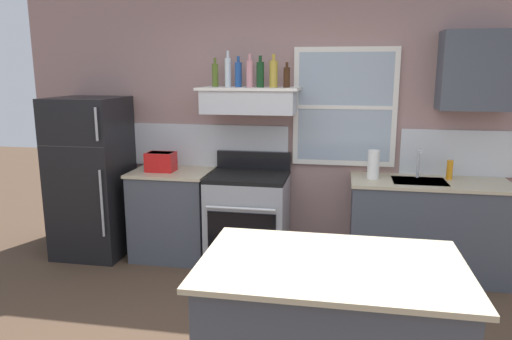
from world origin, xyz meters
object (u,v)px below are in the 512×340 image
bottle_rose_pink (250,73)px  kitchen_island (329,339)px  toaster (161,161)px  bottle_champagne_gold_foil (273,73)px  bottle_clear_tall (228,72)px  paper_towel_roll (373,164)px  bottle_olive_oil_square (215,75)px  bottle_blue_liqueur (238,74)px  bottle_brown_stout (287,77)px  dish_soap_bottle (450,170)px  refrigerator (92,177)px  bottle_dark_green_wine (260,74)px  stove_range (248,218)px

bottle_rose_pink → kitchen_island: bottle_rose_pink is taller
toaster → bottle_champagne_gold_foil: bearing=4.2°
bottle_clear_tall → paper_towel_roll: size_ratio=1.27×
bottle_olive_oil_square → bottle_rose_pink: bottle_rose_pink is taller
bottle_blue_liqueur → bottle_brown_stout: (0.47, -0.05, -0.02)m
bottle_rose_pink → dish_soap_bottle: (1.87, 0.08, -0.88)m
refrigerator → bottle_dark_green_wine: bearing=2.6°
bottle_olive_oil_square → bottle_dark_green_wine: 0.46m
stove_range → kitchen_island: size_ratio=0.78×
bottle_dark_green_wine → bottle_clear_tall: bearing=164.7°
bottle_dark_green_wine → paper_towel_roll: (1.08, -0.02, -0.82)m
stove_range → bottle_blue_liqueur: 1.41m
kitchen_island → bottle_rose_pink: bearing=112.2°
paper_towel_roll → dish_soap_bottle: 0.71m
bottle_blue_liqueur → bottle_champagne_gold_foil: bottle_champagne_gold_foil is taller
bottle_blue_liqueur → bottle_champagne_gold_foil: size_ratio=0.95×
refrigerator → kitchen_island: refrigerator is taller
toaster → bottle_brown_stout: bottle_brown_stout is taller
bottle_clear_tall → kitchen_island: (1.09, -2.18, -1.43)m
bottle_clear_tall → bottle_champagne_gold_foil: bottle_clear_tall is taller
refrigerator → bottle_olive_oil_square: (1.30, 0.15, 1.04)m
bottle_olive_oil_square → toaster: bearing=-167.4°
toaster → bottle_clear_tall: 1.12m
bottle_clear_tall → bottle_blue_liqueur: bearing=-17.1°
bottle_olive_oil_square → bottle_blue_liqueur: size_ratio=0.95×
stove_range → bottle_olive_oil_square: bottle_olive_oil_square is taller
paper_towel_roll → toaster: bearing=-179.0°
stove_range → paper_towel_roll: bearing=1.8°
bottle_brown_stout → paper_towel_roll: bearing=-1.8°
bottle_rose_pink → bottle_blue_liqueur: bearing=157.1°
kitchen_island → bottle_olive_oil_square: bearing=119.3°
stove_range → bottle_rose_pink: bottle_rose_pink is taller
bottle_champagne_gold_foil → kitchen_island: bottle_champagne_gold_foil is taller
bottle_rose_pink → bottle_champagne_gold_foil: 0.22m
bottle_rose_pink → bottle_dark_green_wine: size_ratio=1.06×
bottle_rose_pink → bottle_brown_stout: bottle_rose_pink is taller
refrigerator → toaster: size_ratio=5.52×
stove_range → bottle_dark_green_wine: bottle_dark_green_wine is taller
bottle_champagne_gold_foil → kitchen_island: size_ratio=0.22×
bottle_blue_liqueur → dish_soap_bottle: (2.00, 0.02, -0.87)m
paper_towel_roll → bottle_champagne_gold_foil: bearing=177.3°
toaster → bottle_dark_green_wine: (1.00, 0.06, 0.86)m
bottle_blue_liqueur → kitchen_island: 2.75m
bottle_brown_stout → bottle_rose_pink: bearing=-179.8°
bottle_dark_green_wine → bottle_brown_stout: bottle_dark_green_wine is taller
bottle_clear_tall → bottle_rose_pink: bearing=-20.2°
bottle_clear_tall → bottle_brown_stout: bearing=-8.2°
bottle_champagne_gold_foil → bottle_brown_stout: bearing=-8.5°
bottle_champagne_gold_foil → refrigerator: bearing=-176.8°
refrigerator → bottle_blue_liqueur: bottle_blue_liqueur is taller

